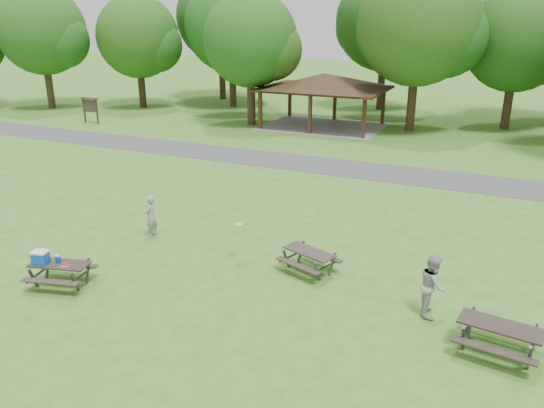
{
  "coord_description": "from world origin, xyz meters",
  "views": [
    {
      "loc": [
        8.26,
        -12.09,
        7.63
      ],
      "look_at": [
        1.0,
        4.0,
        1.3
      ],
      "focal_mm": 35.0,
      "sensor_mm": 36.0,
      "label": 1
    }
  ],
  "objects_px": {
    "picnic_table_middle": "(309,256)",
    "frisbee_thrower": "(151,216)",
    "frisbee_catcher": "(433,285)",
    "picnic_table_near": "(54,265)"
  },
  "relations": [
    {
      "from": "picnic_table_middle",
      "to": "frisbee_thrower",
      "type": "relative_size",
      "value": 1.31
    },
    {
      "from": "picnic_table_near",
      "to": "picnic_table_middle",
      "type": "distance_m",
      "value": 7.65
    },
    {
      "from": "picnic_table_middle",
      "to": "frisbee_catcher",
      "type": "xyz_separation_m",
      "value": [
        3.86,
        -1.0,
        0.33
      ]
    },
    {
      "from": "frisbee_thrower",
      "to": "frisbee_catcher",
      "type": "xyz_separation_m",
      "value": [
        10.05,
        -1.29,
        0.09
      ]
    },
    {
      "from": "picnic_table_near",
      "to": "frisbee_thrower",
      "type": "bearing_deg",
      "value": 85.19
    },
    {
      "from": "frisbee_thrower",
      "to": "picnic_table_middle",
      "type": "bearing_deg",
      "value": 81.08
    },
    {
      "from": "picnic_table_middle",
      "to": "frisbee_thrower",
      "type": "height_order",
      "value": "frisbee_thrower"
    },
    {
      "from": "picnic_table_near",
      "to": "picnic_table_middle",
      "type": "bearing_deg",
      "value": 31.1
    },
    {
      "from": "picnic_table_near",
      "to": "frisbee_catcher",
      "type": "distance_m",
      "value": 10.82
    },
    {
      "from": "picnic_table_near",
      "to": "picnic_table_middle",
      "type": "height_order",
      "value": "picnic_table_near"
    }
  ]
}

